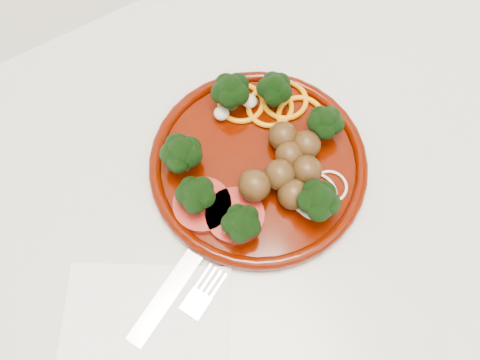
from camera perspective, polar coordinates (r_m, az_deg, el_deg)
counter at (r=1.05m, az=7.01°, el=-6.70°), size 2.40×0.60×0.90m
plate at (r=0.59m, az=2.09°, el=2.09°), size 0.24×0.24×0.06m
napkin at (r=0.55m, az=-10.23°, el=-17.26°), size 0.23×0.23×0.00m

